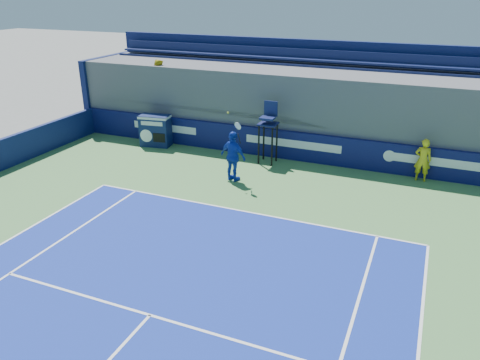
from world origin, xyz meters
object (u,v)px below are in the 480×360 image
at_px(tennis_player, 233,156).
at_px(ball_person, 423,160).
at_px(match_clock, 155,130).
at_px(umpire_chair, 268,126).

bearing_deg(tennis_player, ball_person, 22.55).
relative_size(ball_person, match_clock, 1.13).
xyz_separation_m(ball_person, umpire_chair, (-5.82, -0.36, 0.71)).
bearing_deg(match_clock, tennis_player, -26.30).
bearing_deg(match_clock, ball_person, 1.40).
bearing_deg(tennis_player, umpire_chair, 76.95).
xyz_separation_m(ball_person, tennis_player, (-6.35, -2.64, 0.13)).
height_order(match_clock, tennis_player, tennis_player).
bearing_deg(ball_person, tennis_player, 20.53).
relative_size(ball_person, tennis_player, 0.62).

